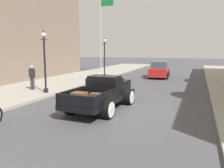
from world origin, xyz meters
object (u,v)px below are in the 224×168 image
object	(u,v)px
car_background_red	(160,70)
flagpole	(102,25)
hotrod_truck_black	(104,93)
pedestrian_sidewalk_left	(32,76)
street_lamp_near	(45,57)
street_lamp_far	(105,54)

from	to	relation	value
car_background_red	flagpole	distance (m)	9.41
hotrod_truck_black	pedestrian_sidewalk_left	bearing A→B (deg)	160.10
hotrod_truck_black	flagpole	world-z (taller)	flagpole
car_background_red	pedestrian_sidewalk_left	bearing A→B (deg)	-120.99
hotrod_truck_black	street_lamp_near	distance (m)	5.26
car_background_red	street_lamp_far	bearing A→B (deg)	-154.69
street_lamp_near	street_lamp_far	distance (m)	9.34
street_lamp_near	hotrod_truck_black	bearing A→B (deg)	-19.90
car_background_red	pedestrian_sidewalk_left	distance (m)	13.08
street_lamp_near	car_background_red	bearing A→B (deg)	65.94
car_background_red	street_lamp_far	distance (m)	5.88
street_lamp_near	street_lamp_far	size ratio (longest dim) A/B	1.00
hotrod_truck_black	flagpole	size ratio (longest dim) A/B	0.55
pedestrian_sidewalk_left	street_lamp_far	size ratio (longest dim) A/B	0.43
flagpole	pedestrian_sidewalk_left	bearing A→B (deg)	-86.85
hotrod_truck_black	car_background_red	size ratio (longest dim) A/B	1.14
street_lamp_near	flagpole	bearing A→B (deg)	98.85
hotrod_truck_black	street_lamp_near	bearing A→B (deg)	160.10
street_lamp_near	flagpole	size ratio (longest dim) A/B	0.42
street_lamp_far	flagpole	distance (m)	6.58
hotrod_truck_black	street_lamp_far	distance (m)	12.05
pedestrian_sidewalk_left	flagpole	bearing A→B (deg)	93.15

